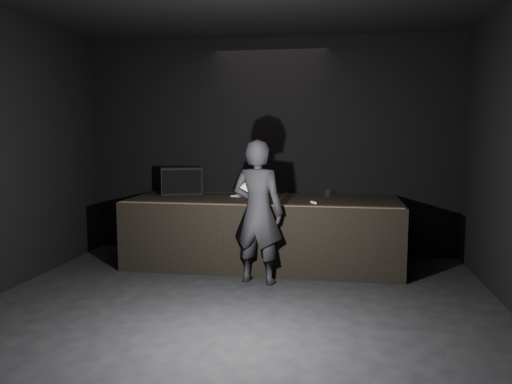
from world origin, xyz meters
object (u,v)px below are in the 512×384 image
object	(u,v)px
stage_riser	(264,231)
person	(258,212)
beer_can	(261,197)
laptop	(246,192)
stage_monitor	(181,180)

from	to	relation	value
stage_riser	person	bearing A→B (deg)	-86.26
beer_can	person	size ratio (longest dim) A/B	0.10
person	laptop	bearing A→B (deg)	-59.41
stage_monitor	person	size ratio (longest dim) A/B	0.40
stage_riser	person	distance (m)	1.05
stage_riser	stage_monitor	xyz separation A→B (m)	(-1.40, 0.38, 0.72)
stage_riser	stage_monitor	bearing A→B (deg)	164.69
stage_monitor	laptop	size ratio (longest dim) A/B	1.84
stage_riser	stage_monitor	distance (m)	1.62
stage_riser	person	size ratio (longest dim) A/B	2.12
stage_monitor	laptop	xyz separation A→B (m)	(1.08, -0.14, -0.16)
laptop	stage_monitor	bearing A→B (deg)	-165.98
stage_monitor	laptop	world-z (taller)	stage_monitor
stage_monitor	person	world-z (taller)	person
stage_monitor	laptop	distance (m)	1.10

